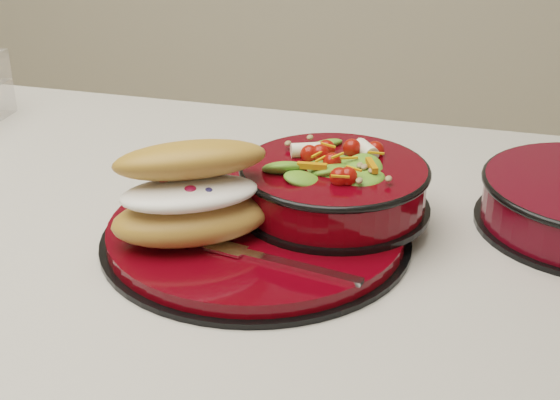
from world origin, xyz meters
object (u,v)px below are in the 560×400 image
(croissant, at_px, (192,194))
(dinner_plate, at_px, (257,232))
(salad_bowl, at_px, (334,180))
(fork, at_px, (277,261))

(croissant, bearing_deg, dinner_plate, 7.30)
(dinner_plate, relative_size, croissant, 1.81)
(salad_bowl, bearing_deg, croissant, -141.52)
(croissant, distance_m, fork, 0.11)
(salad_bowl, distance_m, fork, 0.13)
(dinner_plate, xyz_separation_m, salad_bowl, (0.07, 0.06, 0.04))
(salad_bowl, xyz_separation_m, croissant, (-0.12, -0.10, 0.01))
(dinner_plate, xyz_separation_m, croissant, (-0.05, -0.04, 0.06))
(fork, bearing_deg, dinner_plate, 41.15)
(dinner_plate, height_order, fork, fork)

